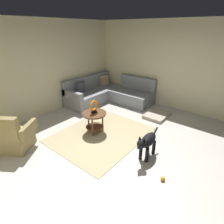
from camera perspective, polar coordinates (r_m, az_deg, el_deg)
The scene contains 11 objects.
ground_plane at distance 4.15m, azimuth 2.62°, elevation -11.84°, with size 6.00×6.00×0.10m, color beige.
wall_back at distance 5.67m, azimuth -22.31°, elevation 12.17°, with size 6.00×0.12×2.70m, color beige.
wall_right at distance 6.06m, azimuth 20.10°, elevation 13.23°, with size 0.12×6.00×2.70m, color beige.
area_rug at distance 4.58m, azimuth -3.36°, elevation -7.11°, with size 2.30×1.90×0.01m, color tan.
sectional_couch at distance 6.50m, azimuth -1.30°, elevation 5.71°, with size 2.20×2.25×0.88m.
armchair at distance 4.43m, azimuth -28.67°, elevation -6.90°, with size 0.95×1.00×0.88m.
side_table at distance 4.52m, azimuth -5.62°, elevation -1.66°, with size 0.60×0.60×0.54m.
torus_sculpture at distance 4.39m, azimuth -5.78°, elevation 1.77°, with size 0.28×0.08×0.33m.
dog_bed_mat at distance 5.63m, azimuth 14.03°, elevation -0.93°, with size 0.80×0.60×0.09m, color #B2A38E.
dog at distance 3.70m, azimuth 11.06°, elevation -9.29°, with size 0.85×0.24×0.63m.
dog_toy_ball at distance 3.48m, azimuth 15.73°, elevation -19.63°, with size 0.08×0.08×0.08m, color orange.
Camera 1 is at (-2.70, -1.93, 2.44)m, focal length 28.95 mm.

